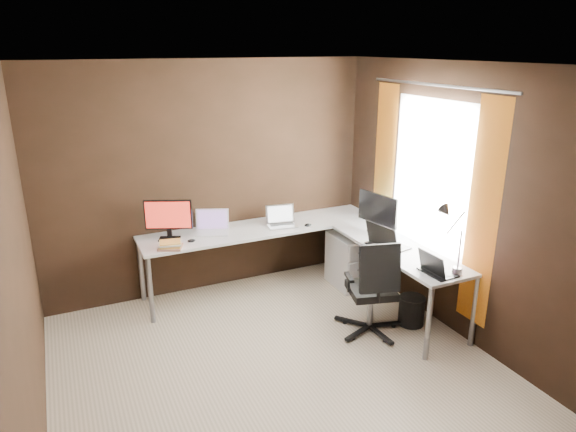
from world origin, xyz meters
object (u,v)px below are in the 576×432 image
object	(u,v)px
drawer_pedestal	(352,260)
desk_lamp	(450,231)
laptop_white	(212,227)
laptop_silver	(281,221)
laptop_black_small	(436,269)
book_stack	(170,245)
monitor_left	(168,217)
office_chair	(372,305)
monitor_right	(378,211)
laptop_black_big	(386,242)
wastebasket	(411,310)

from	to	relation	value
drawer_pedestal	desk_lamp	world-z (taller)	desk_lamp
laptop_white	laptop_silver	bearing A→B (deg)	13.35
laptop_black_small	desk_lamp	world-z (taller)	desk_lamp
laptop_silver	laptop_white	bearing A→B (deg)	-178.81
book_stack	desk_lamp	distance (m)	2.63
drawer_pedestal	book_stack	world-z (taller)	book_stack
laptop_white	book_stack	xyz separation A→B (m)	(-0.51, -0.28, -0.02)
monitor_left	office_chair	xyz separation A→B (m)	(1.58, -1.37, -0.69)
monitor_left	monitor_right	bearing A→B (deg)	2.70
laptop_silver	monitor_left	bearing A→B (deg)	-174.64
laptop_white	desk_lamp	size ratio (longest dim) A/B	0.67
monitor_left	laptop_black_big	world-z (taller)	monitor_left
desk_lamp	monitor_left	bearing A→B (deg)	130.83
monitor_left	office_chair	bearing A→B (deg)	-18.17
laptop_black_small	monitor_right	bearing A→B (deg)	-8.59
wastebasket	monitor_left	bearing A→B (deg)	144.89
office_chair	wastebasket	distance (m)	0.46
office_chair	wastebasket	xyz separation A→B (m)	(0.44, -0.05, -0.13)
drawer_pedestal	laptop_black_big	size ratio (longest dim) A/B	1.39
book_stack	wastebasket	xyz separation A→B (m)	(2.07, -1.17, -0.62)
wastebasket	desk_lamp	bearing A→B (deg)	-91.17
monitor_right	laptop_black_small	bearing A→B (deg)	161.14
wastebasket	laptop_black_big	bearing A→B (deg)	115.23
monitor_right	book_stack	xyz separation A→B (m)	(-2.09, 0.49, -0.21)
drawer_pedestal	monitor_left	xyz separation A→B (m)	(-1.95, 0.40, 0.67)
desk_lamp	laptop_black_big	bearing A→B (deg)	93.75
laptop_black_small	wastebasket	distance (m)	0.75
office_chair	desk_lamp	bearing A→B (deg)	-31.98
wastebasket	monitor_right	bearing A→B (deg)	88.96
monitor_left	desk_lamp	xyz separation A→B (m)	(2.01, -1.84, 0.16)
monitor_right	wastebasket	size ratio (longest dim) A/B	1.78
office_chair	laptop_black_small	bearing A→B (deg)	-38.04
wastebasket	book_stack	bearing A→B (deg)	150.63
monitor_left	monitor_right	distance (m)	2.16
desk_lamp	office_chair	distance (m)	1.06
laptop_black_small	laptop_white	bearing A→B (deg)	36.17
laptop_black_big	monitor_right	bearing A→B (deg)	-34.20
monitor_left	laptop_silver	bearing A→B (deg)	18.41
laptop_black_big	laptop_black_small	distance (m)	0.70
monitor_right	desk_lamp	distance (m)	1.11
laptop_silver	laptop_black_small	bearing A→B (deg)	-58.35
monitor_right	laptop_black_big	size ratio (longest dim) A/B	1.20
drawer_pedestal	laptop_black_small	size ratio (longest dim) A/B	1.89
laptop_white	laptop_black_small	distance (m)	2.34
laptop_white	laptop_black_big	size ratio (longest dim) A/B	0.97
monitor_right	laptop_silver	bearing A→B (deg)	39.08
monitor_left	laptop_black_small	world-z (taller)	monitor_left
drawer_pedestal	laptop_silver	world-z (taller)	laptop_silver
drawer_pedestal	office_chair	world-z (taller)	office_chair
wastebasket	laptop_black_small	bearing A→B (deg)	-105.33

